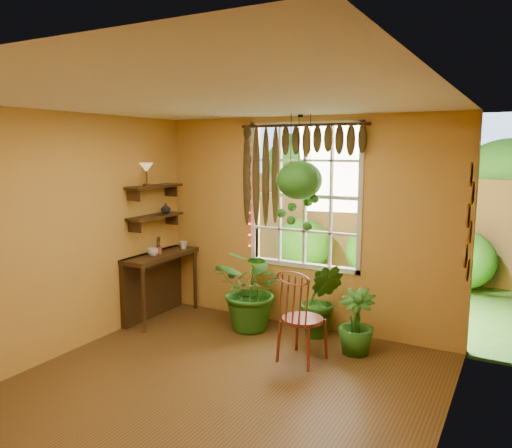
{
  "coord_description": "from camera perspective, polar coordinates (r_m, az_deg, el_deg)",
  "views": [
    {
      "loc": [
        2.47,
        -3.56,
        2.3
      ],
      "look_at": [
        -0.09,
        1.15,
        1.48
      ],
      "focal_mm": 35.0,
      "sensor_mm": 36.0,
      "label": 1
    }
  ],
  "objects": [
    {
      "name": "wall_right",
      "position": [
        3.71,
        20.45,
        -6.72
      ],
      "size": [
        0.0,
        4.5,
        4.5
      ],
      "primitive_type": "plane",
      "rotation": [
        1.57,
        0.0,
        -1.57
      ],
      "color": "#C88F44",
      "rests_on": "floor"
    },
    {
      "name": "wall_plates",
      "position": [
        5.42,
        23.1,
        0.0
      ],
      "size": [
        0.04,
        0.32,
        1.1
      ],
      "primitive_type": null,
      "color": "beige",
      "rests_on": "wall_right"
    },
    {
      "name": "ceiling",
      "position": [
        4.35,
        -6.37,
        13.88
      ],
      "size": [
        4.5,
        4.5,
        0.0
      ],
      "primitive_type": "plane",
      "rotation": [
        3.14,
        0.0,
        0.0
      ],
      "color": "white",
      "rests_on": "wall_back"
    },
    {
      "name": "hanging_basket",
      "position": [
        6.07,
        4.99,
        4.56
      ],
      "size": [
        0.55,
        0.55,
        1.39
      ],
      "color": "black",
      "rests_on": "ceiling"
    },
    {
      "name": "potted_plant_mid",
      "position": [
        6.21,
        7.46,
        -8.62
      ],
      "size": [
        0.6,
        0.53,
        0.93
      ],
      "primitive_type": "imported",
      "rotation": [
        0.0,
        0.0,
        0.27
      ],
      "color": "#154F15",
      "rests_on": "floor"
    },
    {
      "name": "floor",
      "position": [
        4.9,
        -5.82,
        -19.36
      ],
      "size": [
        4.5,
        4.5,
        0.0
      ],
      "primitive_type": "plane",
      "color": "brown",
      "rests_on": "ground"
    },
    {
      "name": "windsor_chair",
      "position": [
        5.53,
        5.15,
        -12.09
      ],
      "size": [
        0.5,
        0.53,
        1.19
      ],
      "rotation": [
        0.0,
        0.0,
        -0.15
      ],
      "color": "maroon",
      "rests_on": "floor"
    },
    {
      "name": "tiffany_lamp",
      "position": [
        6.61,
        -12.43,
        6.16
      ],
      "size": [
        0.18,
        0.18,
        0.3
      ],
      "color": "brown",
      "rests_on": "shelf_upper"
    },
    {
      "name": "potted_plant_left",
      "position": [
        6.36,
        -0.29,
        -7.49
      ],
      "size": [
        1.08,
        0.98,
        1.06
      ],
      "primitive_type": "imported",
      "rotation": [
        0.0,
        0.0,
        -0.17
      ],
      "color": "#154F15",
      "rests_on": "floor"
    },
    {
      "name": "counter_ledge",
      "position": [
        6.99,
        -11.44,
        -6.02
      ],
      "size": [
        0.4,
        1.2,
        0.9
      ],
      "color": "#35220E",
      "rests_on": "floor"
    },
    {
      "name": "brush_jar",
      "position": [
        6.79,
        -11.08,
        -2.41
      ],
      "size": [
        0.08,
        0.08,
        0.3
      ],
      "color": "brown",
      "rests_on": "counter_ledge"
    },
    {
      "name": "cup_b",
      "position": [
        7.09,
        -8.3,
        -2.41
      ],
      "size": [
        0.15,
        0.15,
        0.1
      ],
      "primitive_type": "imported",
      "rotation": [
        0.0,
        0.0,
        -0.37
      ],
      "color": "beige",
      "rests_on": "counter_ledge"
    },
    {
      "name": "shelf_upper",
      "position": [
        6.76,
        -11.54,
        4.23
      ],
      "size": [
        0.25,
        0.9,
        0.04
      ],
      "primitive_type": "cube",
      "color": "#35220E",
      "rests_on": "wall_left"
    },
    {
      "name": "potted_plant_right",
      "position": [
        5.81,
        11.36,
        -10.91
      ],
      "size": [
        0.42,
        0.42,
        0.74
      ],
      "primitive_type": "imported",
      "rotation": [
        0.0,
        0.0,
        -0.02
      ],
      "color": "#154F15",
      "rests_on": "floor"
    },
    {
      "name": "window",
      "position": [
        6.37,
        5.63,
        3.2
      ],
      "size": [
        1.52,
        0.1,
        1.86
      ],
      "color": "silver",
      "rests_on": "wall_back"
    },
    {
      "name": "cup_a",
      "position": [
        6.68,
        -11.7,
        -3.16
      ],
      "size": [
        0.17,
        0.17,
        0.11
      ],
      "primitive_type": "imported",
      "rotation": [
        0.0,
        0.0,
        -0.33
      ],
      "color": "silver",
      "rests_on": "counter_ledge"
    },
    {
      "name": "string_lights",
      "position": [
        6.62,
        -0.76,
        3.87
      ],
      "size": [
        0.03,
        0.03,
        1.54
      ],
      "primitive_type": null,
      "color": "#FF2633",
      "rests_on": "window"
    },
    {
      "name": "wall_back",
      "position": [
        6.38,
        5.47,
        0.04
      ],
      "size": [
        4.0,
        0.0,
        4.0
      ],
      "primitive_type": "plane",
      "rotation": [
        1.57,
        0.0,
        0.0
      ],
      "color": "#C88F44",
      "rests_on": "floor"
    },
    {
      "name": "backyard",
      "position": [
        10.71,
        16.46,
        2.83
      ],
      "size": [
        14.0,
        10.0,
        12.0
      ],
      "color": "#245F1B",
      "rests_on": "ground"
    },
    {
      "name": "wall_left",
      "position": [
        5.79,
        -22.59,
        -1.46
      ],
      "size": [
        0.0,
        4.5,
        4.5
      ],
      "primitive_type": "plane",
      "rotation": [
        1.57,
        0.0,
        1.57
      ],
      "color": "#C88F44",
      "rests_on": "floor"
    },
    {
      "name": "shelf_lower",
      "position": [
        6.8,
        -11.44,
        0.87
      ],
      "size": [
        0.25,
        0.9,
        0.04
      ],
      "primitive_type": "cube",
      "color": "#35220E",
      "rests_on": "wall_left"
    },
    {
      "name": "shelf_vase",
      "position": [
        6.96,
        -10.28,
        1.8
      ],
      "size": [
        0.15,
        0.15,
        0.14
      ],
      "primitive_type": "imported",
      "rotation": [
        0.0,
        0.0,
        -0.13
      ],
      "color": "#B2AD99",
      "rests_on": "shelf_lower"
    },
    {
      "name": "valance_vine",
      "position": [
        6.26,
        4.55,
        8.41
      ],
      "size": [
        1.7,
        0.12,
        1.1
      ],
      "color": "#35220E",
      "rests_on": "window"
    }
  ]
}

